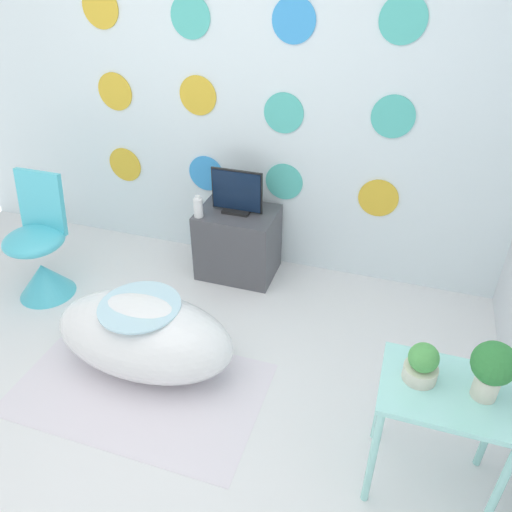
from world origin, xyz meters
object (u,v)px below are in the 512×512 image
(bathtub, at_px, (144,335))
(vase, at_px, (198,207))
(chair, at_px, (41,259))
(potted_plant_left, at_px, (422,364))
(potted_plant_right, at_px, (493,367))
(tv, at_px, (237,194))

(bathtub, bearing_deg, vase, 93.19)
(chair, bearing_deg, bathtub, -22.40)
(bathtub, height_order, potted_plant_left, potted_plant_left)
(potted_plant_right, bearing_deg, chair, 165.97)
(potted_plant_right, bearing_deg, tv, 138.64)
(chair, distance_m, potted_plant_left, 2.46)
(bathtub, distance_m, tv, 1.11)
(chair, distance_m, tv, 1.34)
(bathtub, height_order, potted_plant_right, potted_plant_right)
(potted_plant_left, bearing_deg, vase, 141.98)
(tv, distance_m, potted_plant_left, 1.75)
(tv, distance_m, vase, 0.27)
(bathtub, xyz_separation_m, potted_plant_right, (1.61, -0.25, 0.51))
(bathtub, relative_size, potted_plant_left, 6.03)
(chair, xyz_separation_m, tv, (1.13, 0.63, 0.35))
(vase, xyz_separation_m, potted_plant_right, (1.66, -1.13, 0.18))
(chair, bearing_deg, vase, 27.85)
(vase, distance_m, potted_plant_right, 2.02)
(vase, distance_m, potted_plant_left, 1.81)
(bathtub, distance_m, vase, 0.94)
(tv, height_order, vase, tv)
(potted_plant_left, relative_size, potted_plant_right, 0.67)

